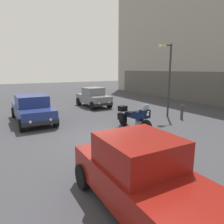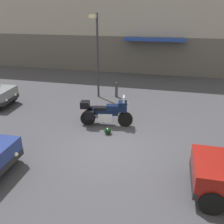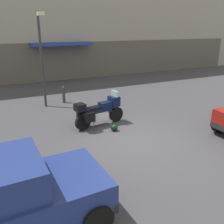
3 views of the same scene
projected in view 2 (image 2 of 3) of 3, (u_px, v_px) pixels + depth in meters
ground_plane at (107, 149)px, 9.01m from camera, size 80.00×80.00×0.00m
motorcycle at (105, 112)px, 10.57m from camera, size 2.25×0.94×1.36m
helmet at (108, 131)px, 10.01m from camera, size 0.28×0.28×0.28m
streetlamp_curbside at (97, 48)px, 13.19m from camera, size 0.28×0.94×4.54m
bollard_curbside at (116, 89)px, 14.16m from camera, size 0.16×0.16×0.90m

